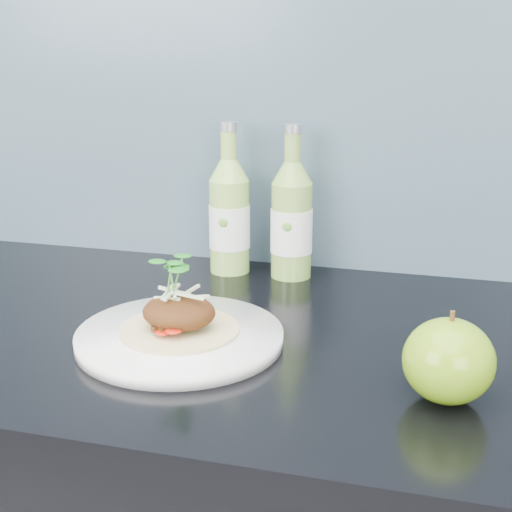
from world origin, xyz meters
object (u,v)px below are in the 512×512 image
(dinner_plate, at_px, (180,337))
(cider_bottle_left, at_px, (229,216))
(cider_bottle_right, at_px, (292,220))
(green_apple, at_px, (449,361))

(dinner_plate, relative_size, cider_bottle_left, 1.29)
(dinner_plate, bearing_deg, cider_bottle_left, 94.92)
(cider_bottle_left, distance_m, cider_bottle_right, 0.10)
(cider_bottle_left, bearing_deg, cider_bottle_right, -14.05)
(dinner_plate, xyz_separation_m, cider_bottle_left, (-0.02, 0.29, 0.08))
(cider_bottle_left, height_order, cider_bottle_right, same)
(cider_bottle_left, relative_size, cider_bottle_right, 1.00)
(green_apple, xyz_separation_m, cider_bottle_right, (-0.24, 0.35, 0.05))
(cider_bottle_left, bearing_deg, green_apple, -60.20)
(dinner_plate, xyz_separation_m, green_apple, (0.32, -0.06, 0.04))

